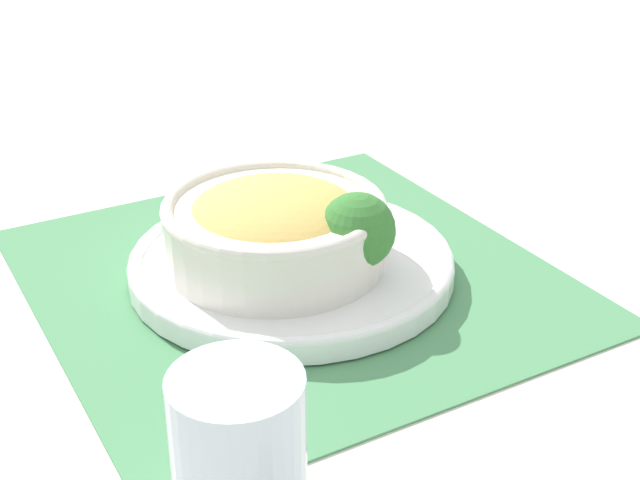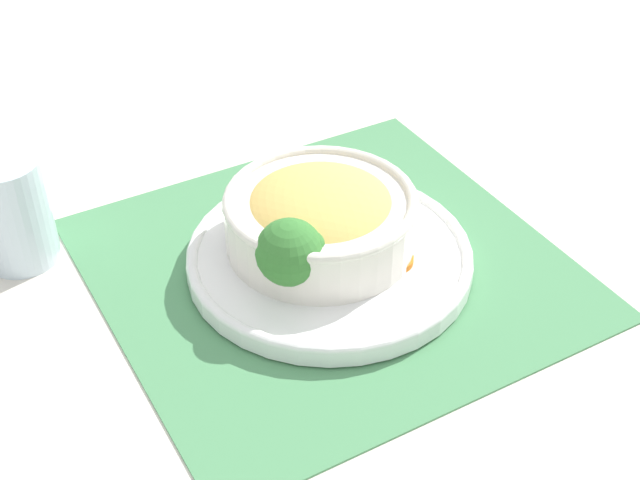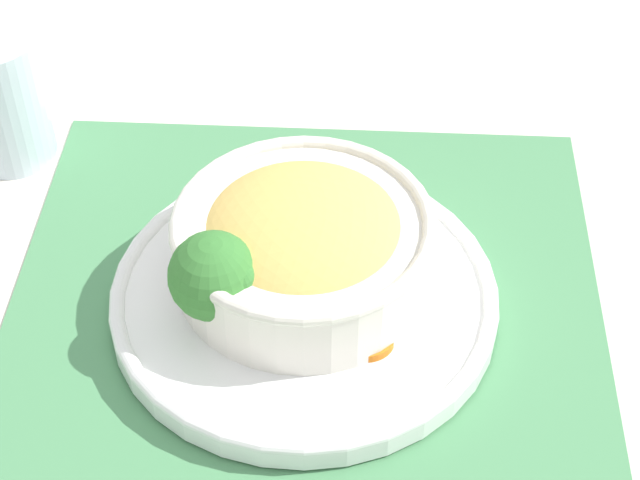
# 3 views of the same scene
# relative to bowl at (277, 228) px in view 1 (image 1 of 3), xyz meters

# --- Properties ---
(ground_plane) EXTENTS (4.00, 4.00, 0.00)m
(ground_plane) POSITION_rel_bowl_xyz_m (-0.00, 0.02, -0.05)
(ground_plane) COLOR beige
(placemat) EXTENTS (0.45, 0.44, 0.00)m
(placemat) POSITION_rel_bowl_xyz_m (-0.00, 0.02, -0.05)
(placemat) COLOR #4C8C59
(placemat) RESTS_ON ground_plane
(plate) EXTENTS (0.27, 0.27, 0.02)m
(plate) POSITION_rel_bowl_xyz_m (-0.00, 0.02, -0.04)
(plate) COLOR white
(plate) RESTS_ON placemat
(bowl) EXTENTS (0.18, 0.18, 0.07)m
(bowl) POSITION_rel_bowl_xyz_m (0.00, 0.00, 0.00)
(bowl) COLOR silver
(bowl) RESTS_ON plate
(broccoli_floret) EXTENTS (0.06, 0.06, 0.07)m
(broccoli_floret) POSITION_rel_bowl_xyz_m (0.05, 0.04, 0.01)
(broccoli_floret) COLOR #759E51
(broccoli_floret) RESTS_ON plate
(carrot_slice_near) EXTENTS (0.04, 0.04, 0.01)m
(carrot_slice_near) POSITION_rel_bowl_xyz_m (-0.05, 0.06, -0.03)
(carrot_slice_near) COLOR orange
(carrot_slice_near) RESTS_ON plate
(carrot_slice_middle) EXTENTS (0.04, 0.04, 0.01)m
(carrot_slice_middle) POSITION_rel_bowl_xyz_m (-0.06, 0.05, -0.03)
(carrot_slice_middle) COLOR orange
(carrot_slice_middle) RESTS_ON plate
(carrot_slice_far) EXTENTS (0.04, 0.04, 0.01)m
(carrot_slice_far) POSITION_rel_bowl_xyz_m (-0.06, 0.03, -0.03)
(carrot_slice_far) COLOR orange
(carrot_slice_far) RESTS_ON plate
(water_glass) EXTENTS (0.07, 0.07, 0.11)m
(water_glass) POSITION_rel_bowl_xyz_m (0.24, -0.16, -0.00)
(water_glass) COLOR silver
(water_glass) RESTS_ON ground_plane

